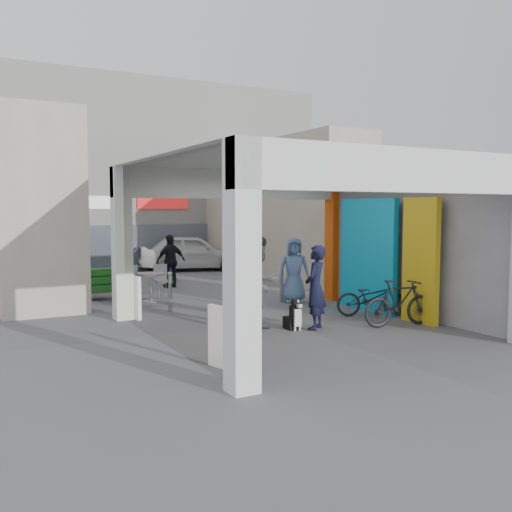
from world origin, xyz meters
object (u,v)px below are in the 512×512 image
produce_stand (107,287)px  man_back_turned (259,283)px  man_with_dog (315,287)px  bicycle_front (371,298)px  man_crates (171,261)px  white_van (193,252)px  cafe_set (143,288)px  man_elderly (294,270)px  bicycle_rear (399,303)px  border_collie (294,317)px

produce_stand → man_back_turned: size_ratio=0.65×
man_with_dog → bicycle_front: bearing=156.5°
man_with_dog → man_crates: (-0.42, 7.60, -0.03)m
bicycle_front → white_van: (0.17, 11.54, 0.31)m
cafe_set → bicycle_front: size_ratio=0.93×
produce_stand → man_elderly: 5.33m
man_elderly → bicycle_rear: size_ratio=1.04×
man_elderly → bicycle_rear: man_elderly is taller
white_van → bicycle_front: bearing=-162.3°
produce_stand → man_back_turned: 6.08m
produce_stand → bicycle_rear: (4.61, -6.89, 0.18)m
bicycle_rear → white_van: white_van is taller
man_crates → bicycle_front: size_ratio=1.03×
cafe_set → man_back_turned: (0.93, -5.01, 0.66)m
man_back_turned → white_van: size_ratio=0.45×
man_with_dog → bicycle_front: 2.17m
border_collie → white_van: size_ratio=0.16×
bicycle_front → man_with_dog: bearing=130.7°
man_with_dog → bicycle_rear: bearing=120.8°
man_back_turned → man_crates: (0.67, 7.13, -0.14)m
cafe_set → border_collie: 5.56m
border_collie → man_crates: man_crates is taller
bicycle_front → white_van: 11.54m
man_with_dog → bicycle_front: man_with_dog is taller
produce_stand → man_back_turned: bearing=-51.5°
man_back_turned → bicycle_rear: (2.87, -1.10, -0.48)m
man_back_turned → man_crates: bearing=70.1°
man_elderly → man_back_turned: bearing=-109.5°
produce_stand → border_collie: produce_stand is taller
white_van → bicycle_rear: bearing=-163.4°
cafe_set → man_crates: (1.60, 2.11, 0.53)m
border_collie → man_elderly: bearing=61.4°
bicycle_front → man_crates: bearing=43.5°
man_with_dog → white_van: bearing=-140.4°
cafe_set → bicycle_front: 6.35m
bicycle_rear → white_van: bearing=7.6°
man_crates → border_collie: bearing=82.3°
man_with_dog → produce_stand: bearing=-105.8°
cafe_set → border_collie: size_ratio=2.23×
man_crates → white_van: bearing=-127.7°
bicycle_rear → white_van: 12.77m
man_back_turned → man_elderly: 3.71m
man_crates → cafe_set: bearing=45.2°
white_van → cafe_set: bearing=166.1°
produce_stand → bicycle_front: bicycle_front is taller
cafe_set → man_back_turned: man_back_turned is taller
man_with_dog → man_crates: 7.61m
man_elderly → white_van: 9.01m
produce_stand → border_collie: (2.40, -6.10, -0.06)m
border_collie → bicycle_front: bicycle_front is taller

